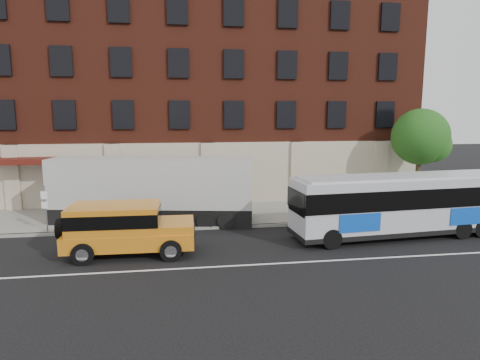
{
  "coord_description": "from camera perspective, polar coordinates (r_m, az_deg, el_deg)",
  "views": [
    {
      "loc": [
        -1.87,
        -15.19,
        6.04
      ],
      "look_at": [
        1.2,
        5.5,
        2.67
      ],
      "focal_mm": 31.03,
      "sensor_mm": 36.0,
      "label": 1
    }
  ],
  "objects": [
    {
      "name": "ground",
      "position": [
        16.45,
        -1.35,
        -12.38
      ],
      "size": [
        120.0,
        120.0,
        0.0
      ],
      "primitive_type": "plane",
      "color": "black",
      "rests_on": "ground"
    },
    {
      "name": "sidewalk",
      "position": [
        24.98,
        -3.92,
        -4.67
      ],
      "size": [
        60.0,
        6.0,
        0.15
      ],
      "primitive_type": "cube",
      "color": "#9C9A8E",
      "rests_on": "ground"
    },
    {
      "name": "kerb",
      "position": [
        22.09,
        -3.29,
        -6.52
      ],
      "size": [
        60.0,
        0.25,
        0.15
      ],
      "primitive_type": "cube",
      "color": "#9C9A8E",
      "rests_on": "ground"
    },
    {
      "name": "lane_line",
      "position": [
        16.91,
        -1.57,
        -11.75
      ],
      "size": [
        60.0,
        0.12,
        0.01
      ],
      "primitive_type": "cube",
      "color": "silver",
      "rests_on": "ground"
    },
    {
      "name": "building",
      "position": [
        32.2,
        -5.23,
        11.87
      ],
      "size": [
        30.0,
        12.1,
        15.0
      ],
      "color": "#582114",
      "rests_on": "sidewalk"
    },
    {
      "name": "sign_pole",
      "position": [
        22.81,
        -25.19,
        -3.33
      ],
      "size": [
        0.3,
        0.2,
        2.5
      ],
      "color": "gray",
      "rests_on": "ground"
    },
    {
      "name": "street_tree",
      "position": [
        29.13,
        23.62,
        5.19
      ],
      "size": [
        3.6,
        3.6,
        6.2
      ],
      "color": "#35231A",
      "rests_on": "sidewalk"
    },
    {
      "name": "city_bus",
      "position": [
        21.92,
        21.57,
        -2.93
      ],
      "size": [
        11.35,
        3.26,
        3.07
      ],
      "color": "silver",
      "rests_on": "ground"
    },
    {
      "name": "yellow_suv",
      "position": [
        18.56,
        -15.68,
        -6.11
      ],
      "size": [
        5.79,
        2.64,
        2.2
      ],
      "color": "orange",
      "rests_on": "ground"
    },
    {
      "name": "shipping_container",
      "position": [
        23.22,
        -11.94,
        -1.56
      ],
      "size": [
        11.14,
        4.08,
        3.64
      ],
      "color": "black",
      "rests_on": "ground"
    }
  ]
}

